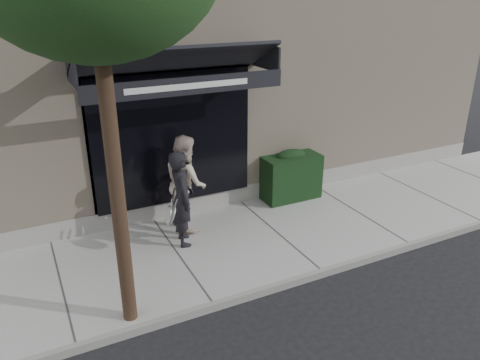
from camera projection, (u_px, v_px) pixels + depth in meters
ground at (275, 236)px, 9.22m from camera, size 80.00×80.00×0.00m
sidewalk at (275, 234)px, 9.20m from camera, size 20.00×3.00×0.12m
curb at (322, 273)px, 7.92m from camera, size 20.00×0.10×0.14m
building_facade at (182, 62)px, 12.27m from camera, size 14.30×8.04×5.64m
hedge at (290, 175)px, 10.46m from camera, size 1.30×0.70×1.14m
pedestrian_front at (182, 199)px, 8.44m from camera, size 0.73×0.80×1.80m
pedestrian_back at (186, 182)px, 9.03m from camera, size 0.75×1.00×1.88m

